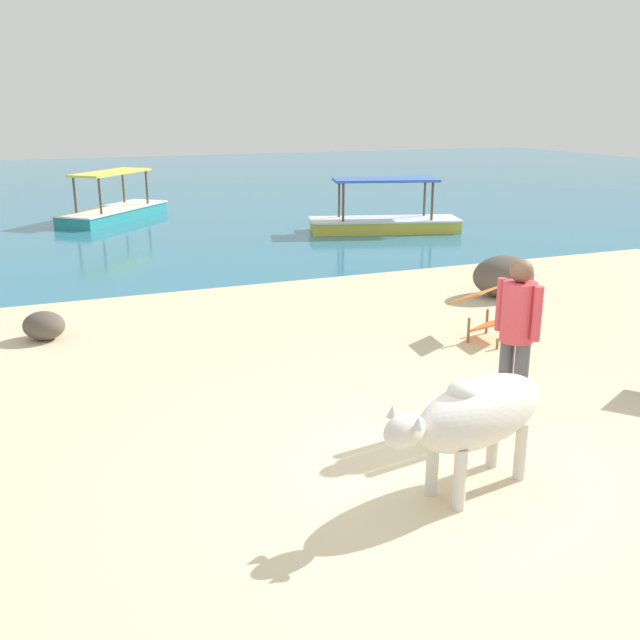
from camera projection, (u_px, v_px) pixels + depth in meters
sand_beach at (448, 473)px, 6.17m from camera, size 18.00×14.00×0.04m
water_surface at (122, 193)px, 25.74m from camera, size 60.00×36.00×0.03m
cow at (477, 415)px, 5.71m from camera, size 1.76×0.90×0.99m
deck_chair_far at (482, 311)px, 9.53m from camera, size 0.84×0.93×0.68m
person_standing at (517, 328)px, 6.91m from camera, size 0.32×0.49×1.62m
shore_rock_large at (504, 276)px, 11.69m from camera, size 1.05×0.81×0.66m
shore_rock_medium at (44, 326)px, 9.56m from camera, size 0.75×0.75×0.38m
boat_yellow at (384, 220)px, 17.78m from camera, size 3.85×2.13×1.29m
boat_teal at (114, 209)px, 19.60m from camera, size 3.29×3.52×1.29m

